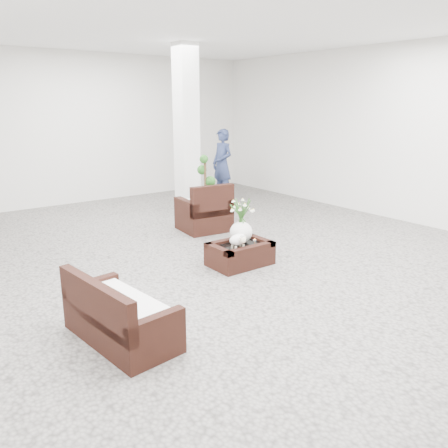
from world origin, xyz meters
TOP-DOWN VIEW (x-y plane):
  - ground at (0.00, 0.00)m, footprint 11.00×11.00m
  - column at (1.20, 2.80)m, footprint 0.40×0.40m
  - coffee_table at (0.16, -0.28)m, footprint 0.90×0.60m
  - sheep_figurine at (0.04, -0.38)m, footprint 0.28×0.23m
  - planter_narcissus at (0.26, -0.18)m, footprint 0.44×0.44m
  - tealight at (0.46, -0.26)m, footprint 0.04×0.04m
  - armchair at (0.82, 1.65)m, footprint 0.93×0.90m
  - loveseat at (-2.19, -1.29)m, footprint 0.78×1.38m
  - topiary at (0.86, 1.64)m, footprint 0.37×0.37m
  - shopper at (2.93, 3.90)m, footprint 0.46×0.66m

SIDE VIEW (x-z plane):
  - ground at x=0.00m, z-range 0.00..0.00m
  - coffee_table at x=0.16m, z-range 0.00..0.31m
  - tealight at x=0.46m, z-range 0.31..0.34m
  - loveseat at x=-2.19m, z-range 0.00..0.70m
  - sheep_figurine at x=0.04m, z-range 0.31..0.52m
  - armchair at x=0.82m, z-range 0.00..0.91m
  - topiary at x=0.86m, z-range 0.00..1.40m
  - planter_narcissus at x=0.26m, z-range 0.31..1.11m
  - shopper at x=2.93m, z-range 0.00..1.72m
  - column at x=1.20m, z-range 0.00..3.50m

